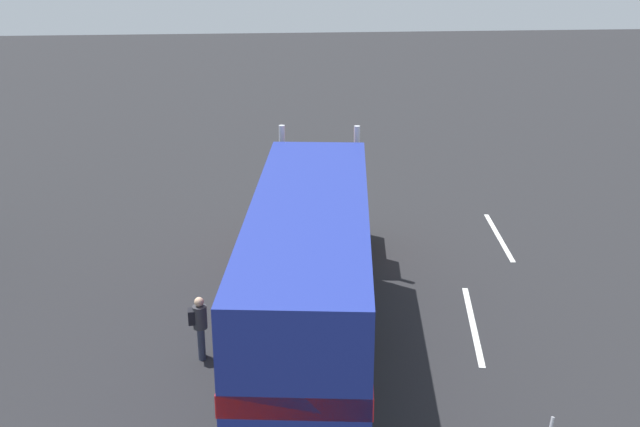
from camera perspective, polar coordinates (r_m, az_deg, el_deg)
name	(u,v)px	position (r m, az deg, el deg)	size (l,w,h in m)	color
ground_plane	(323,251)	(25.08, 0.22, -2.82)	(120.00, 120.00, 0.00)	#232326
lane_stripe_near	(473,324)	(20.95, 11.29, -8.06)	(4.40, 0.16, 0.01)	silver
lane_stripe_mid	(499,237)	(26.97, 13.14, -1.68)	(4.40, 0.16, 0.01)	silver
semi_truck	(312,250)	(18.62, -0.61, -2.75)	(14.37, 4.35, 4.50)	red
person_bystander	(200,325)	(18.85, -8.94, -8.19)	(0.34, 0.46, 1.63)	#2D3347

